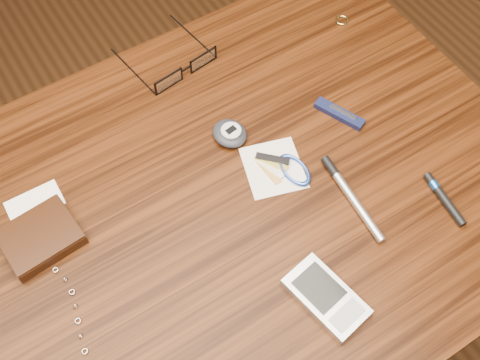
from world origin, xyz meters
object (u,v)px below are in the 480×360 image
Objects in this scene: eyeglasses at (183,68)px; pocket_knife at (339,114)px; pedometer at (230,133)px; pda_phone at (326,297)px; silver_pen at (348,191)px; wallet_and_card at (40,236)px; desk at (213,240)px; notepad_keys at (284,168)px.

eyeglasses is 0.27m from pocket_knife.
eyeglasses reaches higher than pedometer.
pda_phone is 0.31m from pocket_knife.
pda_phone is 0.17m from silver_pen.
pocket_knife is (0.20, 0.24, -0.00)m from pda_phone.
wallet_and_card is 0.41m from pda_phone.
silver_pen is (0.13, 0.12, -0.00)m from pda_phone.
pedometer reaches higher than desk.
notepad_keys is 0.14m from pocket_knife.
notepad_keys is at bearing 0.24° from desk.
pocket_knife is (0.17, -0.06, -0.01)m from pedometer.
pedometer reaches higher than pocket_knife.
desk is at bearing -133.96° from pedometer.
pocket_knife reaches higher than notepad_keys.
pda_phone is 0.21m from notepad_keys.
eyeglasses is 0.35m from silver_pen.
silver_pen is at bearing 42.63° from pda_phone.
eyeglasses is at bearing 105.25° from silver_pen.
desk is 0.23m from silver_pen.
pocket_knife is 0.54× the size of silver_pen.
wallet_and_card reaches higher than silver_pen.
desk is 7.41× the size of wallet_and_card.
pedometer is at bearing 111.63° from notepad_keys.
wallet_and_card is 0.90× the size of eyeglasses.
desk is 15.53× the size of pedometer.
notepad_keys is (0.36, -0.09, -0.01)m from wallet_and_card.
pda_phone is at bearing -94.38° from eyeglasses.
silver_pen is (0.42, -0.17, -0.00)m from wallet_and_card.
pda_phone is 0.78× the size of silver_pen.
eyeglasses reaches higher than wallet_and_card.
desk is at bearing -171.89° from pocket_knife.
wallet_and_card is at bearing 135.24° from pda_phone.
silver_pen is at bearing -24.29° from desk.
pda_phone reaches higher than desk.
eyeglasses is 1.22× the size of pda_phone.
eyeglasses is 2.33× the size of pedometer.
pda_phone is 1.43× the size of pocket_knife.
pocket_knife is (0.49, -0.05, -0.01)m from wallet_and_card.
pedometer is at bearing -91.19° from eyeglasses.
eyeglasses reaches higher than pda_phone.
pedometer is (-0.00, -0.15, -0.00)m from eyeglasses.
pedometer is 0.75× the size of pocket_knife.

